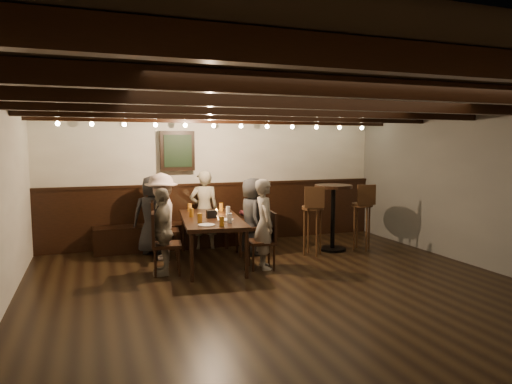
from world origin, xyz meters
name	(u,v)px	position (x,y,z in m)	size (l,w,h in m)	color
room	(223,193)	(-0.29, 2.21, 1.07)	(7.00, 7.00, 7.00)	black
dining_table	(211,221)	(-0.55, 1.95, 0.67)	(1.12, 2.05, 0.73)	black
chair_left_near	(164,241)	(-1.20, 2.49, 0.29)	(0.49, 0.49, 0.95)	black
chair_left_far	(166,255)	(-1.32, 1.60, 0.28)	(0.46, 0.46, 0.90)	black
chair_right_near	(250,237)	(0.22, 2.30, 0.30)	(0.50, 0.50, 0.99)	black
chair_right_far	(262,251)	(0.10, 1.41, 0.26)	(0.44, 0.44, 0.86)	black
person_bench_left	(153,215)	(-1.32, 2.96, 0.67)	(0.65, 0.43, 1.34)	#2A2A2D
person_bench_centre	(204,210)	(-0.41, 2.99, 0.70)	(0.51, 0.34, 1.41)	gray
person_bench_right	(255,215)	(0.46, 2.73, 0.60)	(0.58, 0.45, 1.20)	#4D1A21
person_left_near	(162,216)	(-1.23, 2.50, 0.70)	(0.91, 0.52, 1.41)	#BBA69E
person_left_far	(163,231)	(-1.35, 1.60, 0.63)	(0.74, 0.31, 1.26)	gray
person_right_near	(252,216)	(0.25, 2.30, 0.65)	(0.64, 0.42, 1.31)	#2B2C2E
person_right_far	(265,224)	(0.14, 1.41, 0.68)	(0.49, 0.32, 1.36)	gray
pint_a	(190,207)	(-0.74, 2.68, 0.80)	(0.07, 0.07, 0.14)	#BF7219
pint_b	(221,207)	(-0.22, 2.56, 0.80)	(0.07, 0.07, 0.14)	#BF7219
pint_c	(191,213)	(-0.83, 2.09, 0.80)	(0.07, 0.07, 0.14)	#BF7219
pint_d	(228,211)	(-0.23, 2.11, 0.80)	(0.07, 0.07, 0.14)	silver
pint_e	(200,218)	(-0.83, 1.53, 0.80)	(0.07, 0.07, 0.14)	#BF7219
pint_f	(229,218)	(-0.42, 1.38, 0.80)	(0.07, 0.07, 0.14)	silver
pint_g	(222,221)	(-0.60, 1.15, 0.80)	(0.07, 0.07, 0.14)	#BF7219
plate_near	(207,225)	(-0.79, 1.28, 0.74)	(0.24, 0.24, 0.01)	white
plate_far	(226,220)	(-0.41, 1.63, 0.74)	(0.24, 0.24, 0.01)	white
condiment_caddy	(212,214)	(-0.56, 1.90, 0.79)	(0.15, 0.10, 0.12)	black
candle	(216,213)	(-0.39, 2.23, 0.76)	(0.05, 0.05, 0.05)	beige
high_top_table	(333,207)	(1.69, 2.09, 0.76)	(0.65, 0.65, 1.16)	black
bar_stool_left	(313,230)	(1.19, 1.89, 0.44)	(0.40, 0.42, 1.18)	#3C2713
bar_stool_right	(362,225)	(2.19, 1.94, 0.44)	(0.38, 0.40, 1.18)	#3C2713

